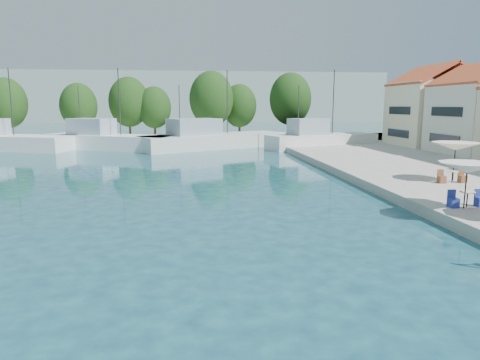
{
  "coord_description": "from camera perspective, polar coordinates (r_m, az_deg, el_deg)",
  "views": [
    {
      "loc": [
        -5.33,
        2.0,
        5.45
      ],
      "look_at": [
        -2.47,
        26.0,
        1.2
      ],
      "focal_mm": 32.0,
      "sensor_mm": 36.0,
      "label": 1
    }
  ],
  "objects": [
    {
      "name": "tree_08",
      "position": [
        71.5,
        6.73,
        10.68
      ],
      "size": [
        6.81,
        6.81,
        10.07
      ],
      "color": "#3F2B19",
      "rests_on": "quay_far"
    },
    {
      "name": "tree_04",
      "position": [
        69.95,
        -14.59,
        10.04
      ],
      "size": [
        6.21,
        6.21,
        9.19
      ],
      "color": "#3F2B19",
      "rests_on": "quay_far"
    },
    {
      "name": "tree_06",
      "position": [
        66.5,
        -3.83,
        10.73
      ],
      "size": [
        6.73,
        6.73,
        9.97
      ],
      "color": "#3F2B19",
      "rests_on": "quay_far"
    },
    {
      "name": "trawler_03",
      "position": [
        54.61,
        -3.86,
        5.35
      ],
      "size": [
        19.63,
        13.66,
        10.2
      ],
      "rotation": [
        0.0,
        0.0,
        0.49
      ],
      "color": "silver",
      "rests_on": "ground"
    },
    {
      "name": "cafe_table_03",
      "position": [
        30.06,
        26.43,
        0.19
      ],
      "size": [
        1.82,
        0.7,
        0.76
      ],
      "color": "black",
      "rests_on": "quay_right"
    },
    {
      "name": "cafe_table_02",
      "position": [
        23.29,
        28.01,
        -2.51
      ],
      "size": [
        1.82,
        0.7,
        0.76
      ],
      "color": "black",
      "rests_on": "quay_right"
    },
    {
      "name": "quay_far",
      "position": [
        65.26,
        -9.16,
        5.32
      ],
      "size": [
        90.0,
        16.0,
        0.6
      ],
      "primitive_type": "cube",
      "color": "#9F9C8F",
      "rests_on": "ground"
    },
    {
      "name": "tree_02",
      "position": [
        72.85,
        -28.75,
        8.97
      ],
      "size": [
        5.97,
        5.97,
        8.84
      ],
      "color": "#3F2B19",
      "rests_on": "quay_far"
    },
    {
      "name": "tree_07",
      "position": [
        69.7,
        -0.07,
        9.86
      ],
      "size": [
        5.51,
        5.51,
        8.16
      ],
      "color": "#3F2B19",
      "rests_on": "quay_far"
    },
    {
      "name": "tree_05",
      "position": [
        69.26,
        -11.36,
        9.46
      ],
      "size": [
        5.22,
        5.22,
        7.73
      ],
      "color": "#3F2B19",
      "rests_on": "quay_far"
    },
    {
      "name": "trawler_04",
      "position": [
        55.23,
        10.61,
        5.26
      ],
      "size": [
        15.22,
        8.21,
        10.2
      ],
      "rotation": [
        0.0,
        0.0,
        0.31
      ],
      "color": "silver",
      "rests_on": "ground"
    },
    {
      "name": "hill_west",
      "position": [
        159.94,
        -15.94,
        10.52
      ],
      "size": [
        180.0,
        40.0,
        16.0
      ],
      "primitive_type": "cube",
      "color": "#929F95",
      "rests_on": "ground"
    },
    {
      "name": "trawler_02",
      "position": [
        55.87,
        -17.38,
        5.02
      ],
      "size": [
        17.27,
        11.49,
        10.2
      ],
      "rotation": [
        0.0,
        0.0,
        -0.46
      ],
      "color": "white",
      "rests_on": "ground"
    },
    {
      "name": "tree_03",
      "position": [
        69.99,
        -20.72,
        9.22
      ],
      "size": [
        5.5,
        5.5,
        8.14
      ],
      "color": "#3F2B19",
      "rests_on": "quay_far"
    },
    {
      "name": "hill_east",
      "position": [
        183.69,
        7.61,
        10.06
      ],
      "size": [
        140.0,
        40.0,
        12.0
      ],
      "primitive_type": "cube",
      "color": "#929F95",
      "rests_on": "ground"
    },
    {
      "name": "umbrella_white",
      "position": [
        22.68,
        28.05,
        1.44
      ],
      "size": [
        2.66,
        2.66,
        2.2
      ],
      "color": "black",
      "rests_on": "quay_right"
    },
    {
      "name": "building_06",
      "position": [
        57.11,
        24.44,
        9.14
      ],
      "size": [
        9.0,
        8.8,
        10.2
      ],
      "color": "#F2E8C2",
      "rests_on": "quay_right"
    },
    {
      "name": "umbrella_cream",
      "position": [
        30.72,
        26.81,
        4.04
      ],
      "size": [
        3.05,
        3.05,
        2.5
      ],
      "color": "black",
      "rests_on": "quay_right"
    }
  ]
}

